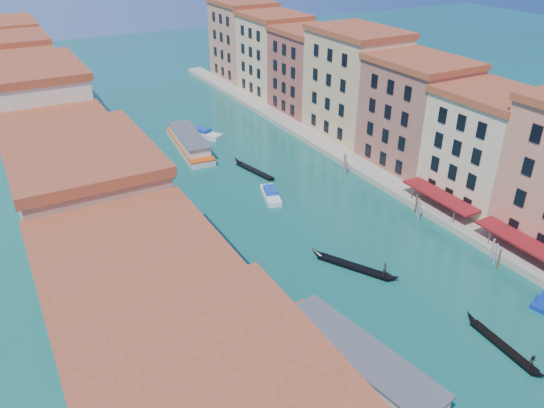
{
  "coord_description": "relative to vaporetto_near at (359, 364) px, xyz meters",
  "views": [
    {
      "loc": [
        -32.41,
        -8.98,
        38.41
      ],
      "look_at": [
        -3.04,
        44.0,
        5.85
      ],
      "focal_mm": 35.0,
      "sensor_mm": 36.0,
      "label": 1
    }
  ],
  "objects": [
    {
      "name": "left_bank_palazzos",
      "position": [
        -18.68,
        45.37,
        8.28
      ],
      "size": [
        12.8,
        128.4,
        21.0
      ],
      "color": "#C3AD8A",
      "rests_on": "ground"
    },
    {
      "name": "vaporetto_near",
      "position": [
        0.0,
        0.0,
        0.0
      ],
      "size": [
        8.33,
        21.83,
        3.17
      ],
      "rotation": [
        0.0,
        0.0,
        0.17
      ],
      "color": "silver",
      "rests_on": "ground"
    },
    {
      "name": "right_bank_palazzos",
      "position": [
        37.32,
        45.69,
        8.32
      ],
      "size": [
        12.8,
        128.4,
        21.0
      ],
      "color": "brown",
      "rests_on": "ground"
    },
    {
      "name": "motorboat_far",
      "position": [
        11.59,
        66.11,
        -0.81
      ],
      "size": [
        5.77,
        7.84,
        1.58
      ],
      "rotation": [
        0.0,
        0.0,
        0.5
      ],
      "color": "silver",
      "rests_on": "ground"
    },
    {
      "name": "gondola_right",
      "position": [
        15.07,
        -4.45,
        -1.02
      ],
      "size": [
        1.47,
        10.74,
        2.14
      ],
      "rotation": [
        0.0,
        0.0,
        -0.06
      ],
      "color": "black",
      "rests_on": "ground"
    },
    {
      "name": "gondola_fore",
      "position": [
        10.24,
        14.43,
        -1.01
      ],
      "size": [
        7.01,
        11.33,
        2.5
      ],
      "rotation": [
        0.0,
        0.0,
        0.52
      ],
      "color": "black",
      "rests_on": "ground"
    },
    {
      "name": "mooring_poles_right",
      "position": [
        26.42,
        9.49,
        -0.13
      ],
      "size": [
        1.44,
        54.24,
        3.2
      ],
      "color": "brown",
      "rests_on": "ground"
    },
    {
      "name": "vaporetto_far",
      "position": [
        6.67,
        61.38,
        -0.11
      ],
      "size": [
        6.57,
        19.98,
        2.92
      ],
      "rotation": [
        0.0,
        0.0,
        -0.11
      ],
      "color": "silver",
      "rests_on": "ground"
    },
    {
      "name": "gondola_far",
      "position": [
        12.52,
        46.14,
        -1.09
      ],
      "size": [
        3.3,
        11.42,
        1.63
      ],
      "rotation": [
        0.0,
        0.0,
        0.21
      ],
      "color": "black",
      "rests_on": "ground"
    },
    {
      "name": "quay",
      "position": [
        29.32,
        45.69,
        -0.93
      ],
      "size": [
        4.0,
        140.0,
        1.0
      ],
      "primitive_type": "cube",
      "color": "#A69D86",
      "rests_on": "ground"
    },
    {
      "name": "restaurant_awnings",
      "position": [
        29.51,
        3.69,
        1.56
      ],
      "size": [
        3.2,
        44.55,
        3.12
      ],
      "color": "maroon",
      "rests_on": "ground"
    },
    {
      "name": "motorboat_mid",
      "position": [
        10.48,
        36.3,
        -0.88
      ],
      "size": [
        4.0,
        7.11,
        1.4
      ],
      "rotation": [
        0.0,
        0.0,
        -0.29
      ],
      "color": "white",
      "rests_on": "ground"
    }
  ]
}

